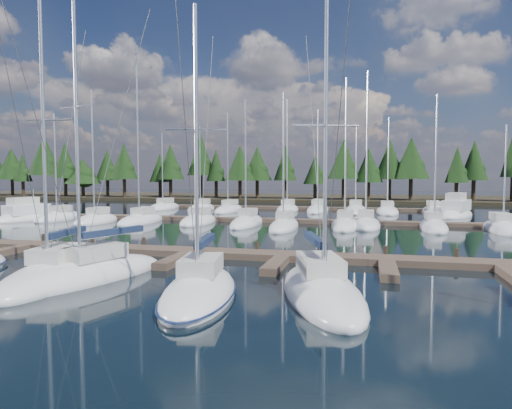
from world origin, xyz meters
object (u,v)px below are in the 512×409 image
(front_sailboat_5, at_px, (322,291))
(motor_yacht_left, at_px, (27,216))
(main_dock, at_px, (189,254))
(front_sailboat_3, at_px, (89,275))
(front_sailboat_2, at_px, (53,277))
(front_sailboat_4, at_px, (200,292))
(motor_yacht_right, at_px, (456,212))

(front_sailboat_5, height_order, motor_yacht_left, front_sailboat_5)
(main_dock, height_order, front_sailboat_3, front_sailboat_3)
(front_sailboat_2, xyz_separation_m, motor_yacht_left, (-23.39, 25.81, 0.20))
(front_sailboat_4, bearing_deg, front_sailboat_3, 164.83)
(front_sailboat_4, relative_size, motor_yacht_left, 1.38)
(front_sailboat_5, relative_size, motor_yacht_left, 1.41)
(front_sailboat_4, relative_size, motor_yacht_right, 1.22)
(front_sailboat_3, relative_size, front_sailboat_4, 1.20)
(front_sailboat_2, xyz_separation_m, motor_yacht_right, (25.64, 42.89, 0.25))
(front_sailboat_5, bearing_deg, front_sailboat_3, 177.78)
(front_sailboat_3, xyz_separation_m, front_sailboat_4, (6.39, -1.73, -0.02))
(front_sailboat_4, bearing_deg, motor_yacht_right, 67.96)
(front_sailboat_4, bearing_deg, front_sailboat_5, 14.59)
(front_sailboat_2, distance_m, front_sailboat_4, 7.93)
(front_sailboat_2, bearing_deg, front_sailboat_5, 1.25)
(motor_yacht_left, distance_m, motor_yacht_right, 51.92)
(front_sailboat_2, height_order, front_sailboat_4, front_sailboat_2)
(front_sailboat_3, bearing_deg, motor_yacht_left, 134.75)
(front_sailboat_5, relative_size, motor_yacht_right, 1.25)
(front_sailboat_4, xyz_separation_m, front_sailboat_5, (4.96, 1.29, -0.00))
(front_sailboat_5, distance_m, motor_yacht_left, 44.32)
(front_sailboat_2, distance_m, front_sailboat_3, 1.65)
(main_dock, distance_m, front_sailboat_5, 11.92)
(motor_yacht_left, relative_size, motor_yacht_right, 0.89)
(front_sailboat_2, distance_m, motor_yacht_right, 49.97)
(front_sailboat_3, bearing_deg, front_sailboat_5, -2.22)
(main_dock, relative_size, motor_yacht_left, 4.77)
(motor_yacht_right, bearing_deg, front_sailboat_5, -106.73)
(motor_yacht_right, bearing_deg, front_sailboat_3, -119.81)
(motor_yacht_left, bearing_deg, front_sailboat_2, -47.82)
(front_sailboat_5, bearing_deg, motor_yacht_left, 144.82)
(front_sailboat_3, distance_m, motor_yacht_right, 48.60)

